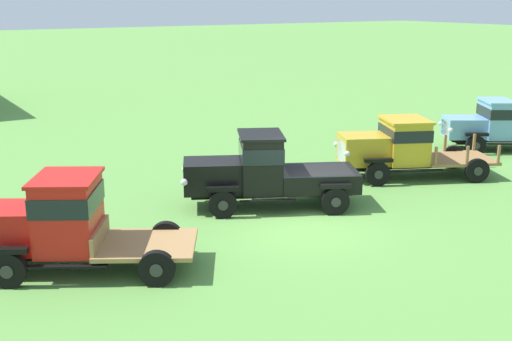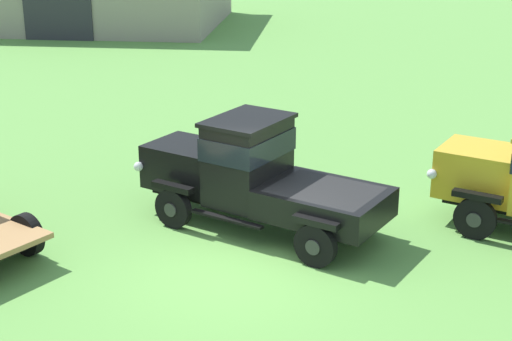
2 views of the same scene
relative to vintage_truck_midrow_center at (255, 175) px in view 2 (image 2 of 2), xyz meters
name	(u,v)px [view 2 (image 2 of 2)]	position (x,y,z in m)	size (l,w,h in m)	color
ground_plane	(237,268)	(-0.10, -1.95, -1.09)	(240.00, 240.00, 0.00)	#5B9342
vintage_truck_midrow_center	(255,175)	(0.00, 0.00, 0.00)	(5.38, 3.78, 2.23)	black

